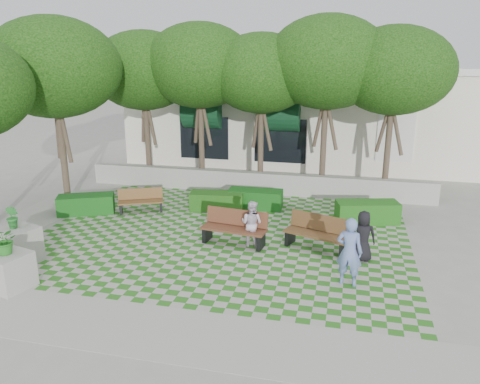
% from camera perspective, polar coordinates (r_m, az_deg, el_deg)
% --- Properties ---
extents(ground, '(90.00, 90.00, 0.00)m').
position_cam_1_polar(ground, '(14.67, -3.29, -6.74)').
color(ground, gray).
rests_on(ground, ground).
extents(lawn, '(12.00, 12.00, 0.00)m').
position_cam_1_polar(lawn, '(15.55, -2.23, -5.32)').
color(lawn, '#2B721E').
rests_on(lawn, ground).
extents(sidewalk_south, '(16.00, 2.00, 0.01)m').
position_cam_1_polar(sidewalk_south, '(10.76, -10.75, -16.21)').
color(sidewalk_south, '#9E9B93').
rests_on(sidewalk_south, ground).
extents(sidewalk_west, '(2.00, 12.00, 0.01)m').
position_cam_1_polar(sidewalk_west, '(18.72, -24.00, -2.97)').
color(sidewalk_west, '#9E9B93').
rests_on(sidewalk_west, ground).
extents(retaining_wall, '(15.00, 0.36, 0.90)m').
position_cam_1_polar(retaining_wall, '(20.21, 1.72, 1.16)').
color(retaining_wall, '#9E9B93').
rests_on(retaining_wall, ground).
extents(bench_east, '(2.12, 1.31, 1.06)m').
position_cam_1_polar(bench_east, '(14.52, 9.46, -5.03)').
color(bench_east, '#4F341B').
rests_on(bench_east, ground).
extents(bench_mid, '(2.12, 0.94, 1.08)m').
position_cam_1_polar(bench_mid, '(14.73, -0.67, -4.43)').
color(bench_mid, '#532D1C').
rests_on(bench_mid, ground).
extents(bench_west, '(1.75, 1.20, 0.88)m').
position_cam_1_polar(bench_west, '(18.13, -12.01, -1.09)').
color(bench_west, brown).
rests_on(bench_west, ground).
extents(hedge_east, '(2.31, 1.39, 0.76)m').
position_cam_1_polar(hedge_east, '(17.24, 15.24, -2.38)').
color(hedge_east, '#1B5316').
rests_on(hedge_east, ground).
extents(hedge_midright, '(2.11, 0.90, 0.73)m').
position_cam_1_polar(hedge_midright, '(18.19, 1.88, -0.86)').
color(hedge_midright, '#134715').
rests_on(hedge_midright, ground).
extents(hedge_midleft, '(2.12, 1.09, 0.71)m').
position_cam_1_polar(hedge_midleft, '(17.96, -2.83, -1.14)').
color(hedge_midleft, '#1A4913').
rests_on(hedge_midleft, ground).
extents(hedge_west, '(2.18, 1.58, 0.71)m').
position_cam_1_polar(hedge_west, '(18.50, -18.25, -1.43)').
color(hedge_west, '#144B16').
rests_on(hedge_west, ground).
extents(planter_front, '(1.14, 1.14, 1.67)m').
position_cam_1_polar(planter_front, '(13.33, -26.40, -7.82)').
color(planter_front, '#9E9B93').
rests_on(planter_front, ground).
extents(planter_back, '(1.31, 1.31, 1.73)m').
position_cam_1_polar(planter_back, '(14.84, -25.58, -5.72)').
color(planter_back, '#9E9B93').
rests_on(planter_back, ground).
extents(person_blue, '(0.74, 0.56, 1.84)m').
position_cam_1_polar(person_blue, '(12.36, 13.18, -7.10)').
color(person_blue, '#667EBB').
rests_on(person_blue, ground).
extents(person_dark, '(0.79, 0.56, 1.50)m').
position_cam_1_polar(person_dark, '(13.92, 14.76, -5.24)').
color(person_dark, black).
rests_on(person_dark, ground).
extents(person_white, '(0.84, 0.73, 1.46)m').
position_cam_1_polar(person_white, '(14.52, 1.43, -3.86)').
color(person_white, silver).
rests_on(person_white, ground).
extents(tree_row, '(17.70, 13.40, 7.41)m').
position_cam_1_polar(tree_row, '(19.74, -3.79, 14.68)').
color(tree_row, '#47382B').
rests_on(tree_row, ground).
extents(building, '(18.00, 8.92, 5.15)m').
position_cam_1_polar(building, '(27.34, 7.13, 9.45)').
color(building, silver).
rests_on(building, ground).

